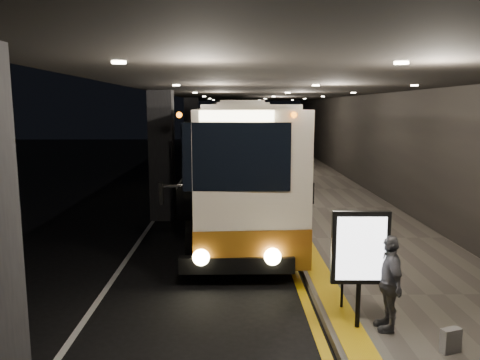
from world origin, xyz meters
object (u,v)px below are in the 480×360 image
object	(u,v)px
coach_main	(235,169)
passenger_boarding	(304,215)
bag_polka	(451,340)
coach_second	(234,137)
stanchion_post	(342,279)
passenger_waiting_grey	(389,282)
info_sign	(360,250)

from	to	relation	value
coach_main	passenger_boarding	size ratio (longest dim) A/B	7.32
bag_polka	passenger_boarding	bearing A→B (deg)	104.12
coach_second	stanchion_post	bearing A→B (deg)	-88.87
passenger_boarding	passenger_waiting_grey	bearing A→B (deg)	177.07
coach_main	bag_polka	distance (m)	9.50
coach_main	passenger_boarding	bearing A→B (deg)	-64.11
passenger_waiting_grey	coach_main	bearing A→B (deg)	-163.71
info_sign	stanchion_post	xyz separation A→B (m)	(-0.08, 0.80, -0.81)
passenger_waiting_grey	passenger_boarding	bearing A→B (deg)	-172.84
coach_second	passenger_boarding	xyz separation A→B (m)	(1.75, -18.13, -0.98)
passenger_waiting_grey	bag_polka	world-z (taller)	passenger_waiting_grey
coach_main	info_sign	size ratio (longest dim) A/B	6.09
passenger_waiting_grey	info_sign	xyz separation A→B (m)	(-0.48, 0.04, 0.55)
coach_main	coach_second	world-z (taller)	coach_second
passenger_boarding	info_sign	world-z (taller)	info_sign
info_sign	stanchion_post	bearing A→B (deg)	97.26
coach_second	passenger_waiting_grey	bearing A→B (deg)	-87.65
coach_main	passenger_boarding	world-z (taller)	coach_main
coach_main	coach_second	size ratio (longest dim) A/B	0.93
coach_main	info_sign	xyz separation A→B (m)	(2.01, -7.99, -0.31)
passenger_boarding	info_sign	bearing A→B (deg)	171.35
stanchion_post	passenger_boarding	bearing A→B (deg)	91.73
bag_polka	info_sign	size ratio (longest dim) A/B	0.19
passenger_waiting_grey	stanchion_post	world-z (taller)	passenger_waiting_grey
stanchion_post	coach_main	bearing A→B (deg)	105.04
stanchion_post	info_sign	bearing A→B (deg)	-84.19
coach_second	bag_polka	size ratio (longest dim) A/B	34.77
stanchion_post	passenger_waiting_grey	bearing A→B (deg)	-56.09
coach_main	passenger_waiting_grey	xyz separation A→B (m)	(2.50, -8.03, -0.85)
coach_main	bag_polka	world-z (taller)	coach_main
passenger_boarding	stanchion_post	distance (m)	3.94
coach_main	stanchion_post	world-z (taller)	coach_main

